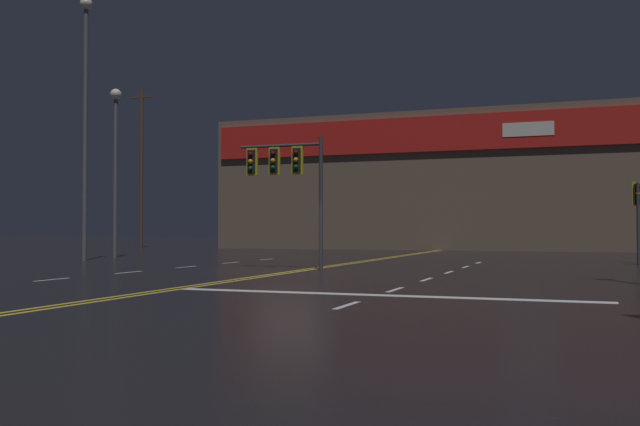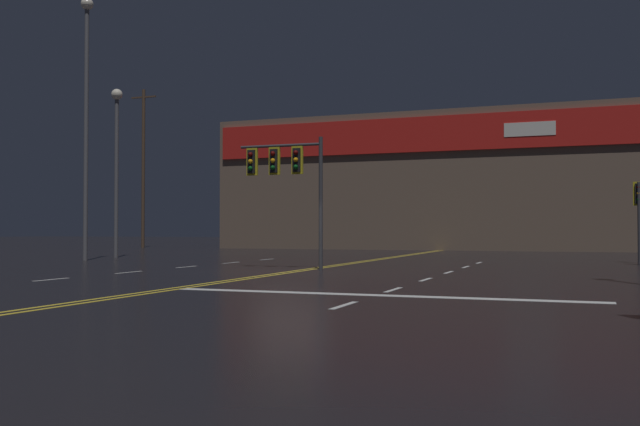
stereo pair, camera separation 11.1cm
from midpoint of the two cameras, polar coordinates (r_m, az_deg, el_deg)
ground_plane at (r=23.28m, az=-2.38°, el=-4.77°), size 200.00×200.00×0.00m
road_markings at (r=21.76m, az=-1.46°, el=-5.00°), size 14.54×60.00×0.01m
traffic_signal_median at (r=25.41m, az=-2.76°, el=3.58°), size 3.16×0.36×4.64m
traffic_signal_corner_northeast at (r=32.31m, az=24.23°, el=0.71°), size 0.42×0.36×3.38m
streetlight_near_left at (r=34.36m, az=-18.10°, el=8.76°), size 0.56×0.56×11.95m
streetlight_median_approach at (r=37.28m, az=-15.88°, el=5.02°), size 0.56×0.56×8.47m
building_backdrop at (r=53.42m, az=10.63°, el=2.31°), size 33.30×10.23×9.53m
utility_pole_row at (r=48.68m, az=9.15°, el=4.54°), size 48.56×0.26×12.43m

